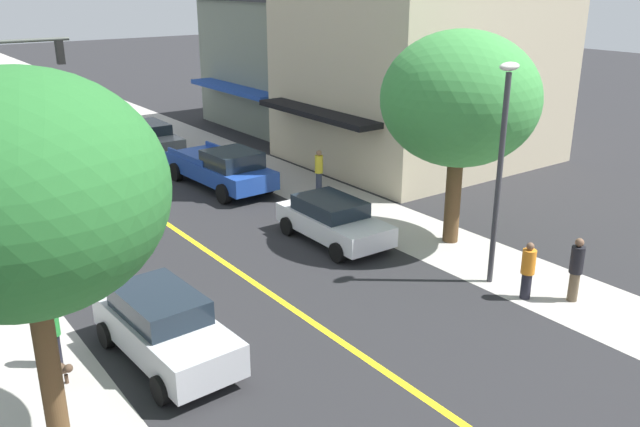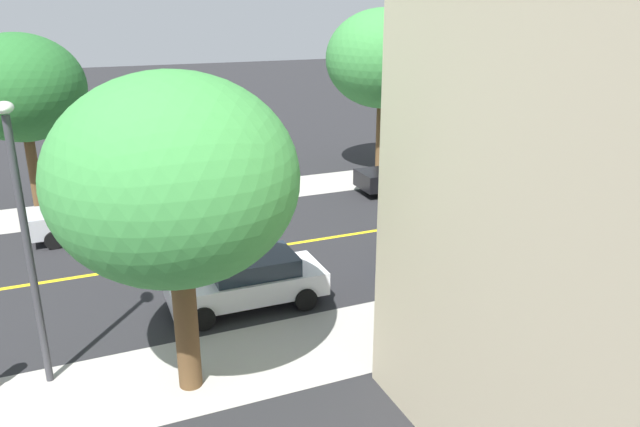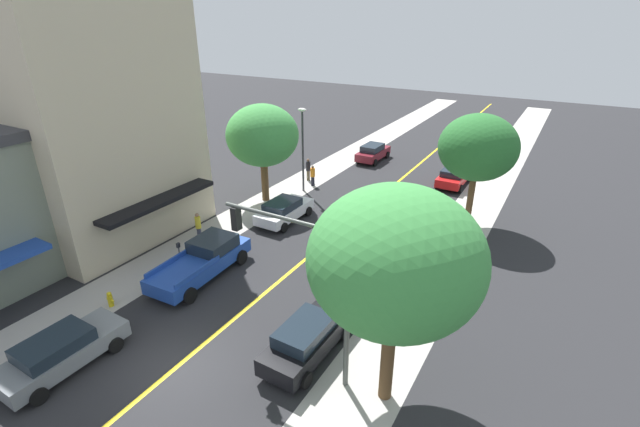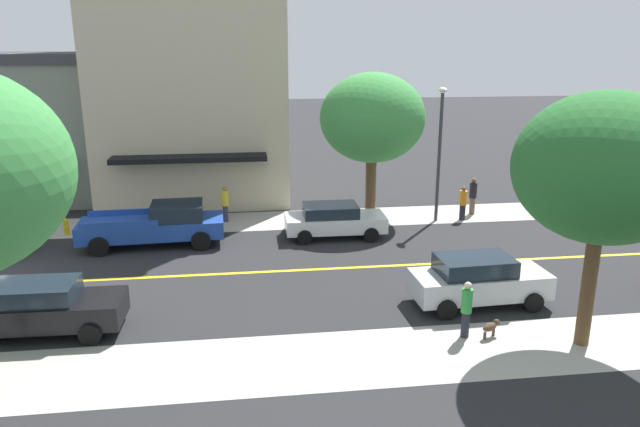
{
  "view_description": "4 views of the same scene",
  "coord_description": "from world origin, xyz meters",
  "px_view_note": "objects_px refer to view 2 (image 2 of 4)",
  "views": [
    {
      "loc": [
        8.84,
        29.83,
        8.39
      ],
      "look_at": [
        -2.21,
        14.72,
        1.76
      ],
      "focal_mm": 37.27,
      "sensor_mm": 36.0,
      "label": 1
    },
    {
      "loc": [
        -18.98,
        17.44,
        8.14
      ],
      "look_at": [
        -2.02,
        10.23,
        1.76
      ],
      "focal_mm": 34.11,
      "sensor_mm": 36.0,
      "label": 2
    },
    {
      "loc": [
        11.43,
        -8.53,
        12.57
      ],
      "look_at": [
        -0.85,
        12.74,
        1.39
      ],
      "focal_mm": 24.85,
      "sensor_mm": 36.0,
      "label": 3
    },
    {
      "loc": [
        21.02,
        9.33,
        8.33
      ],
      "look_at": [
        -2.14,
        12.37,
        1.58
      ],
      "focal_mm": 33.5,
      "sensor_mm": 36.0,
      "label": 4
    }
  ],
  "objects_px": {
    "silver_sedan_right_curb": "(95,212)",
    "blue_pickup_truck": "(469,236)",
    "street_tree_right_corner": "(383,59)",
    "white_sedan_left_curb": "(248,279)",
    "small_dog": "(105,206)",
    "street_tree_left_near": "(174,180)",
    "traffic_light_mast": "(419,91)",
    "pedestrian_yellow_shirt": "(451,287)",
    "grey_sedan_left_curb": "(637,210)",
    "pedestrian_green_shirt": "(123,191)",
    "street_lamp": "(23,218)",
    "black_sedan_right_curb": "(408,173)",
    "parking_meter": "(503,257)",
    "fire_hydrant": "(608,251)",
    "street_tree_left_far": "(21,88)"
  },
  "relations": [
    {
      "from": "street_tree_right_corner",
      "to": "traffic_light_mast",
      "type": "xyz_separation_m",
      "value": [
        -3.01,
        -0.22,
        -1.18
      ]
    },
    {
      "from": "street_tree_left_far",
      "to": "blue_pickup_truck",
      "type": "xyz_separation_m",
      "value": [
        -10.46,
        -13.13,
        -4.22
      ]
    },
    {
      "from": "street_tree_left_near",
      "to": "pedestrian_green_shirt",
      "type": "bearing_deg",
      "value": 0.19
    },
    {
      "from": "black_sedan_right_curb",
      "to": "street_tree_left_near",
      "type": "bearing_deg",
      "value": 43.39
    },
    {
      "from": "street_tree_left_near",
      "to": "silver_sedan_right_curb",
      "type": "xyz_separation_m",
      "value": [
        10.84,
        1.26,
        -3.95
      ]
    },
    {
      "from": "silver_sedan_right_curb",
      "to": "blue_pickup_truck",
      "type": "bearing_deg",
      "value": 143.37
    },
    {
      "from": "traffic_light_mast",
      "to": "small_dog",
      "type": "bearing_deg",
      "value": -96.18
    },
    {
      "from": "street_tree_right_corner",
      "to": "small_dog",
      "type": "height_order",
      "value": "street_tree_right_corner"
    },
    {
      "from": "white_sedan_left_curb",
      "to": "pedestrian_yellow_shirt",
      "type": "relative_size",
      "value": 2.49
    },
    {
      "from": "grey_sedan_left_curb",
      "to": "pedestrian_yellow_shirt",
      "type": "relative_size",
      "value": 2.66
    },
    {
      "from": "traffic_light_mast",
      "to": "street_lamp",
      "type": "height_order",
      "value": "traffic_light_mast"
    },
    {
      "from": "street_tree_right_corner",
      "to": "parking_meter",
      "type": "distance_m",
      "value": 14.23
    },
    {
      "from": "street_tree_left_far",
      "to": "small_dog",
      "type": "height_order",
      "value": "street_tree_left_far"
    },
    {
      "from": "pedestrian_yellow_shirt",
      "to": "street_lamp",
      "type": "bearing_deg",
      "value": -44.81
    },
    {
      "from": "street_tree_left_near",
      "to": "traffic_light_mast",
      "type": "relative_size",
      "value": 1.07
    },
    {
      "from": "pedestrian_yellow_shirt",
      "to": "grey_sedan_left_curb",
      "type": "bearing_deg",
      "value": 157.74
    },
    {
      "from": "pedestrian_yellow_shirt",
      "to": "black_sedan_right_curb",
      "type": "bearing_deg",
      "value": -153.88
    },
    {
      "from": "silver_sedan_right_curb",
      "to": "traffic_light_mast",
      "type": "bearing_deg",
      "value": -179.64
    },
    {
      "from": "pedestrian_green_shirt",
      "to": "street_lamp",
      "type": "bearing_deg",
      "value": 91.82
    },
    {
      "from": "fire_hydrant",
      "to": "street_lamp",
      "type": "distance_m",
      "value": 17.44
    },
    {
      "from": "street_lamp",
      "to": "pedestrian_yellow_shirt",
      "type": "xyz_separation_m",
      "value": [
        -1.12,
        -10.06,
        -2.99
      ]
    },
    {
      "from": "fire_hydrant",
      "to": "street_lamp",
      "type": "relative_size",
      "value": 0.12
    },
    {
      "from": "fire_hydrant",
      "to": "blue_pickup_truck",
      "type": "height_order",
      "value": "blue_pickup_truck"
    },
    {
      "from": "street_lamp",
      "to": "black_sedan_right_curb",
      "type": "relative_size",
      "value": 1.36
    },
    {
      "from": "street_tree_left_near",
      "to": "silver_sedan_right_curb",
      "type": "height_order",
      "value": "street_tree_left_near"
    },
    {
      "from": "pedestrian_green_shirt",
      "to": "grey_sedan_left_curb",
      "type": "bearing_deg",
      "value": 167.23
    },
    {
      "from": "traffic_light_mast",
      "to": "white_sedan_left_curb",
      "type": "xyz_separation_m",
      "value": [
        -8.38,
        10.59,
        -3.65
      ]
    },
    {
      "from": "traffic_light_mast",
      "to": "grey_sedan_left_curb",
      "type": "relative_size",
      "value": 1.39
    },
    {
      "from": "street_tree_left_near",
      "to": "street_lamp",
      "type": "bearing_deg",
      "value": 63.87
    },
    {
      "from": "street_tree_right_corner",
      "to": "street_tree_left_far",
      "type": "xyz_separation_m",
      "value": [
        -0.83,
        15.92,
        -0.49
      ]
    },
    {
      "from": "fire_hydrant",
      "to": "black_sedan_right_curb",
      "type": "distance_m",
      "value": 9.86
    },
    {
      "from": "street_tree_right_corner",
      "to": "blue_pickup_truck",
      "type": "distance_m",
      "value": 12.54
    },
    {
      "from": "black_sedan_right_curb",
      "to": "silver_sedan_right_curb",
      "type": "xyz_separation_m",
      "value": [
        -0.28,
        13.54,
        0.03
      ]
    },
    {
      "from": "street_tree_left_near",
      "to": "traffic_light_mast",
      "type": "height_order",
      "value": "street_tree_left_near"
    },
    {
      "from": "street_tree_right_corner",
      "to": "white_sedan_left_curb",
      "type": "xyz_separation_m",
      "value": [
        -11.39,
        10.37,
        -4.83
      ]
    },
    {
      "from": "street_lamp",
      "to": "grey_sedan_left_curb",
      "type": "xyz_separation_m",
      "value": [
        1.91,
        -20.53,
        -3.13
      ]
    },
    {
      "from": "parking_meter",
      "to": "white_sedan_left_curb",
      "type": "distance_m",
      "value": 7.7
    },
    {
      "from": "street_tree_right_corner",
      "to": "white_sedan_left_curb",
      "type": "relative_size",
      "value": 1.82
    },
    {
      "from": "street_tree_left_near",
      "to": "street_lamp",
      "type": "xyz_separation_m",
      "value": [
        1.44,
        2.93,
        -0.87
      ]
    },
    {
      "from": "white_sedan_left_curb",
      "to": "small_dog",
      "type": "distance_m",
      "value": 10.35
    },
    {
      "from": "parking_meter",
      "to": "small_dog",
      "type": "relative_size",
      "value": 2.07
    },
    {
      "from": "street_tree_left_near",
      "to": "black_sedan_right_curb",
      "type": "bearing_deg",
      "value": -47.83
    },
    {
      "from": "white_sedan_left_curb",
      "to": "pedestrian_green_shirt",
      "type": "relative_size",
      "value": 2.55
    },
    {
      "from": "street_tree_left_near",
      "to": "black_sedan_right_curb",
      "type": "xyz_separation_m",
      "value": [
        11.12,
        -12.28,
        -3.97
      ]
    },
    {
      "from": "street_tree_left_near",
      "to": "blue_pickup_truck",
      "type": "relative_size",
      "value": 1.16
    },
    {
      "from": "grey_sedan_left_curb",
      "to": "fire_hydrant",
      "type": "bearing_deg",
      "value": 29.74
    },
    {
      "from": "black_sedan_right_curb",
      "to": "pedestrian_green_shirt",
      "type": "xyz_separation_m",
      "value": [
        1.86,
        12.32,
        0.1
      ]
    },
    {
      "from": "small_dog",
      "to": "white_sedan_left_curb",
      "type": "bearing_deg",
      "value": 79.82
    },
    {
      "from": "parking_meter",
      "to": "street_lamp",
      "type": "xyz_separation_m",
      "value": [
        -0.07,
        12.76,
        3.03
      ]
    },
    {
      "from": "black_sedan_right_curb",
      "to": "grey_sedan_left_curb",
      "type": "bearing_deg",
      "value": 125.62
    }
  ]
}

